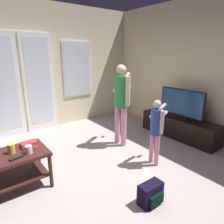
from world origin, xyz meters
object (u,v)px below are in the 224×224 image
at_px(backpack, 151,194).
at_px(book_stack, 29,144).
at_px(tv_stand, 179,127).
at_px(coffee_table, 5,166).
at_px(flat_screen_tv, 181,103).
at_px(person_child, 156,127).
at_px(loose_keyboard, 146,178).
at_px(tv_remote_black, 17,158).
at_px(person_adult, 121,98).
at_px(cup_near_edge, 29,150).
at_px(cup_by_laptop, 11,149).

height_order(backpack, book_stack, book_stack).
bearing_deg(tv_stand, coffee_table, 175.35).
height_order(flat_screen_tv, book_stack, flat_screen_tv).
relative_size(person_child, backpack, 3.51).
height_order(tv_stand, loose_keyboard, tv_stand).
height_order(coffee_table, book_stack, book_stack).
distance_m(person_child, book_stack, 1.88).
bearing_deg(tv_stand, tv_remote_black, 178.06).
bearing_deg(person_child, backpack, -141.06).
xyz_separation_m(person_adult, cup_near_edge, (-1.80, -0.33, -0.36)).
xyz_separation_m(person_adult, cup_by_laptop, (-1.98, -0.19, -0.35)).
xyz_separation_m(person_child, cup_by_laptop, (-1.94, 0.71, -0.07)).
distance_m(flat_screen_tv, person_child, 1.33).
height_order(coffee_table, flat_screen_tv, flat_screen_tv).
bearing_deg(person_adult, loose_keyboard, -111.86).
bearing_deg(cup_by_laptop, tv_remote_black, -85.15).
xyz_separation_m(coffee_table, tv_remote_black, (0.11, -0.16, 0.15)).
relative_size(person_adult, tv_remote_black, 9.09).
distance_m(cup_near_edge, tv_remote_black, 0.17).
relative_size(tv_stand, flat_screen_tv, 1.70).
xyz_separation_m(coffee_table, backpack, (1.31, -1.27, -0.24)).
distance_m(coffee_table, flat_screen_tv, 3.32).
relative_size(person_child, book_stack, 4.93).
bearing_deg(person_adult, tv_stand, -21.58).
bearing_deg(tv_remote_black, coffee_table, 111.08).
xyz_separation_m(tv_stand, tv_remote_black, (-3.18, 0.11, 0.30)).
height_order(person_adult, tv_remote_black, person_adult).
distance_m(person_adult, person_child, 0.94).
height_order(loose_keyboard, cup_by_laptop, cup_by_laptop).
distance_m(coffee_table, cup_near_edge, 0.35).
distance_m(backpack, cup_by_laptop, 1.83).
relative_size(person_adult, person_child, 1.45).
relative_size(backpack, book_stack, 1.40).
distance_m(person_adult, book_stack, 1.79).
bearing_deg(coffee_table, loose_keyboard, -28.79).
height_order(tv_stand, person_child, person_child).
distance_m(person_adult, backpack, 1.85).
relative_size(flat_screen_tv, loose_keyboard, 2.26).
distance_m(person_adult, loose_keyboard, 1.51).
xyz_separation_m(coffee_table, cup_by_laptop, (0.10, 0.03, 0.20)).
bearing_deg(tv_stand, loose_keyboard, -159.35).
height_order(coffee_table, tv_stand, coffee_table).
distance_m(coffee_table, loose_keyboard, 1.89).
bearing_deg(backpack, cup_by_laptop, 133.09).
height_order(person_child, cup_by_laptop, person_child).
distance_m(coffee_table, tv_stand, 3.31).
bearing_deg(loose_keyboard, flat_screen_tv, 20.78).
distance_m(cup_by_laptop, book_stack, 0.24).
bearing_deg(loose_keyboard, coffee_table, 151.21).
bearing_deg(person_adult, backpack, -117.21).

